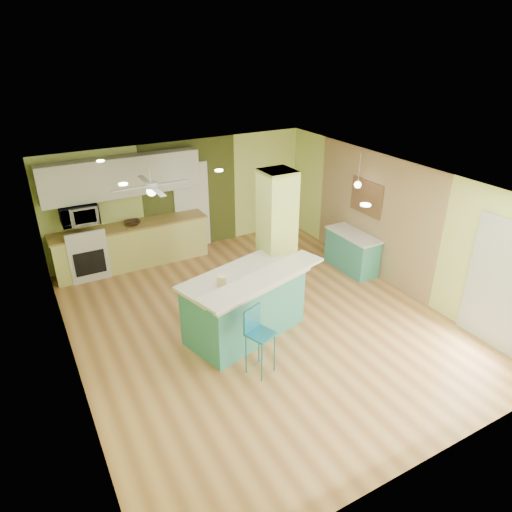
# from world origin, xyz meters

# --- Properties ---
(floor) EXTENTS (6.00, 7.00, 0.01)m
(floor) POSITION_xyz_m (0.00, 0.00, -0.01)
(floor) COLOR #9C6536
(floor) RESTS_ON ground
(ceiling) EXTENTS (6.00, 7.00, 0.01)m
(ceiling) POSITION_xyz_m (0.00, 0.00, 2.50)
(ceiling) COLOR white
(ceiling) RESTS_ON wall_back
(wall_back) EXTENTS (6.00, 0.01, 2.50)m
(wall_back) POSITION_xyz_m (0.00, 3.50, 1.25)
(wall_back) COLOR #D7EB7E
(wall_back) RESTS_ON floor
(wall_front) EXTENTS (6.00, 0.01, 2.50)m
(wall_front) POSITION_xyz_m (0.00, -3.50, 1.25)
(wall_front) COLOR #D7EB7E
(wall_front) RESTS_ON floor
(wall_left) EXTENTS (0.01, 7.00, 2.50)m
(wall_left) POSITION_xyz_m (-3.00, 0.00, 1.25)
(wall_left) COLOR #D7EB7E
(wall_left) RESTS_ON floor
(wall_right) EXTENTS (0.01, 7.00, 2.50)m
(wall_right) POSITION_xyz_m (3.00, 0.00, 1.25)
(wall_right) COLOR #D7EB7E
(wall_right) RESTS_ON floor
(wood_panel) EXTENTS (0.02, 3.40, 2.50)m
(wood_panel) POSITION_xyz_m (2.99, 0.60, 1.25)
(wood_panel) COLOR #927553
(wood_panel) RESTS_ON floor
(olive_accent) EXTENTS (2.20, 0.02, 2.50)m
(olive_accent) POSITION_xyz_m (0.20, 3.49, 1.25)
(olive_accent) COLOR #474F1F
(olive_accent) RESTS_ON floor
(interior_door) EXTENTS (0.82, 0.05, 2.00)m
(interior_door) POSITION_xyz_m (0.20, 3.46, 1.00)
(interior_door) COLOR white
(interior_door) RESTS_ON floor
(french_door) EXTENTS (0.04, 1.08, 2.10)m
(french_door) POSITION_xyz_m (2.97, -2.30, 1.05)
(french_door) COLOR silver
(french_door) RESTS_ON floor
(column) EXTENTS (0.55, 0.55, 2.50)m
(column) POSITION_xyz_m (0.65, 0.50, 1.25)
(column) COLOR #B4C75C
(column) RESTS_ON floor
(kitchen_run) EXTENTS (3.25, 0.63, 0.94)m
(kitchen_run) POSITION_xyz_m (-1.30, 3.20, 0.47)
(kitchen_run) COLOR #D5D46F
(kitchen_run) RESTS_ON floor
(stove) EXTENTS (0.76, 0.66, 1.08)m
(stove) POSITION_xyz_m (-2.25, 3.19, 0.46)
(stove) COLOR silver
(stove) RESTS_ON floor
(upper_cabinets) EXTENTS (3.20, 0.34, 0.80)m
(upper_cabinets) POSITION_xyz_m (-1.30, 3.32, 1.95)
(upper_cabinets) COLOR silver
(upper_cabinets) RESTS_ON wall_back
(microwave) EXTENTS (0.70, 0.48, 0.39)m
(microwave) POSITION_xyz_m (-2.25, 3.20, 1.35)
(microwave) COLOR silver
(microwave) RESTS_ON wall_back
(ceiling_fan) EXTENTS (1.41, 1.41, 0.61)m
(ceiling_fan) POSITION_xyz_m (-1.10, 2.00, 2.08)
(ceiling_fan) COLOR silver
(ceiling_fan) RESTS_ON ceiling
(pendant_lamp) EXTENTS (0.14, 0.14, 0.69)m
(pendant_lamp) POSITION_xyz_m (2.65, 0.75, 1.88)
(pendant_lamp) COLOR silver
(pendant_lamp) RESTS_ON ceiling
(wall_decor) EXTENTS (0.03, 0.90, 0.70)m
(wall_decor) POSITION_xyz_m (2.96, 0.80, 1.55)
(wall_decor) COLOR brown
(wall_decor) RESTS_ON wood_panel
(peninsula) EXTENTS (2.41, 1.76, 1.23)m
(peninsula) POSITION_xyz_m (-0.35, -0.20, 0.57)
(peninsula) COLOR teal
(peninsula) RESTS_ON floor
(bar_stool) EXTENTS (0.46, 0.46, 1.06)m
(bar_stool) POSITION_xyz_m (-0.65, -1.11, 0.71)
(bar_stool) COLOR teal
(bar_stool) RESTS_ON floor
(side_counter) EXTENTS (0.54, 1.26, 0.81)m
(side_counter) POSITION_xyz_m (2.70, 0.78, 0.41)
(side_counter) COLOR teal
(side_counter) RESTS_ON floor
(fruit_bowl) EXTENTS (0.35, 0.35, 0.08)m
(fruit_bowl) POSITION_xyz_m (-1.25, 3.17, 0.98)
(fruit_bowl) COLOR #332215
(fruit_bowl) RESTS_ON kitchen_run
(canister) EXTENTS (0.14, 0.14, 0.17)m
(canister) POSITION_xyz_m (-0.79, -0.26, 1.15)
(canister) COLOR gold
(canister) RESTS_ON peninsula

